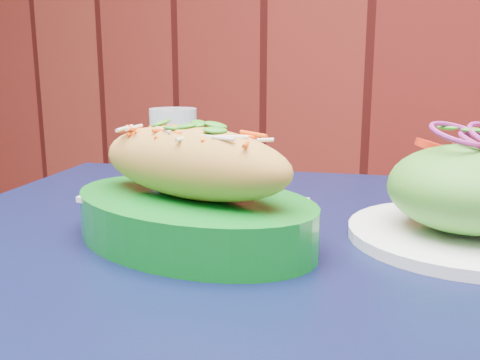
% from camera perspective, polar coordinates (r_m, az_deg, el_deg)
% --- Properties ---
extents(cafe_table, '(0.98, 0.98, 0.75)m').
position_cam_1_polar(cafe_table, '(0.59, 1.29, -15.24)').
color(cafe_table, black).
rests_on(cafe_table, ground).
extents(banh_mi_basket, '(0.31, 0.23, 0.13)m').
position_cam_1_polar(banh_mi_basket, '(0.56, -5.12, -1.63)').
color(banh_mi_basket, '#09701B').
rests_on(banh_mi_basket, cafe_table).
extents(salad_plate, '(0.24, 0.24, 0.12)m').
position_cam_1_polar(salad_plate, '(0.61, 23.09, -1.61)').
color(salad_plate, white).
rests_on(salad_plate, cafe_table).
extents(water_glass, '(0.07, 0.07, 0.12)m').
position_cam_1_polar(water_glass, '(0.83, -7.07, 3.56)').
color(water_glass, silver).
rests_on(water_glass, cafe_table).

